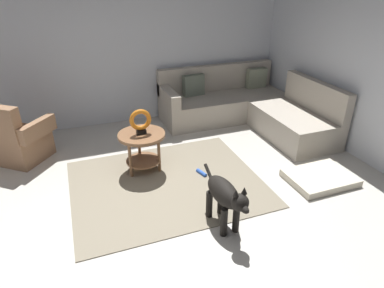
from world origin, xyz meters
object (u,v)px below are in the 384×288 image
at_px(torus_sculpture, 140,121).
at_px(dog_bed_mat, 320,178).
at_px(sectional_couch, 247,108).
at_px(side_table, 142,142).
at_px(dog, 225,196).
at_px(dog_toy_rope, 202,173).
at_px(armchair, 17,139).

relative_size(torus_sculpture, dog_bed_mat, 0.41).
xyz_separation_m(sectional_couch, side_table, (-2.03, -0.91, 0.13)).
xyz_separation_m(dog, dog_toy_rope, (0.16, 1.01, -0.35)).
height_order(torus_sculpture, dog_bed_mat, torus_sculpture).
relative_size(armchair, dog_toy_rope, 5.72).
bearing_deg(dog_bed_mat, sectional_couch, 89.84).
height_order(sectional_couch, dog_bed_mat, sectional_couch).
height_order(sectional_couch, side_table, sectional_couch).
relative_size(side_table, dog_toy_rope, 3.43).
height_order(side_table, dog_bed_mat, side_table).
xyz_separation_m(armchair, side_table, (1.54, -0.86, 0.09)).
xyz_separation_m(sectional_couch, dog, (-1.51, -2.29, 0.09)).
relative_size(sectional_couch, dog_bed_mat, 2.81).
bearing_deg(armchair, side_table, 9.33).
height_order(armchair, dog, armchair).
relative_size(armchair, torus_sculpture, 3.07).
distance_m(sectional_couch, side_table, 2.22).
xyz_separation_m(torus_sculpture, dog_bed_mat, (2.02, -1.03, -0.67)).
xyz_separation_m(armchair, dog_bed_mat, (3.56, -1.90, -0.28)).
height_order(torus_sculpture, dog, torus_sculpture).
bearing_deg(torus_sculpture, dog, -69.30).
bearing_deg(side_table, dog, -69.30).
distance_m(armchair, dog_toy_rope, 2.56).
xyz_separation_m(side_table, torus_sculpture, (0.00, -0.00, 0.29)).
distance_m(armchair, dog_bed_mat, 4.05).
bearing_deg(sectional_couch, dog_bed_mat, -90.16).
relative_size(dog, dog_toy_rope, 4.86).
height_order(sectional_couch, torus_sculpture, sectional_couch).
xyz_separation_m(sectional_couch, dog_toy_rope, (-1.35, -1.28, -0.26)).
bearing_deg(dog_toy_rope, torus_sculpture, 151.34).
xyz_separation_m(dog_bed_mat, dog_toy_rope, (-1.34, 0.66, -0.02)).
height_order(torus_sculpture, dog_toy_rope, torus_sculpture).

